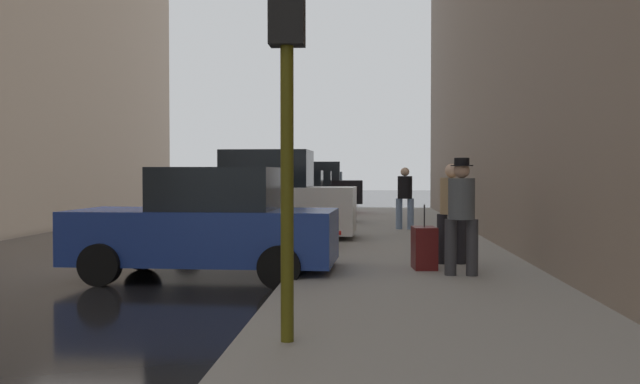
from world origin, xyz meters
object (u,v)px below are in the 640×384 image
object	(u,v)px
parked_black_suv	(315,187)
parked_gray_coupe	(322,189)
parked_red_hatchback	(303,195)
pedestrian_in_tan_coat	(452,208)
parked_silver_sedan	(288,200)
rolling_suitcase	(424,248)
fire_hydrant	(331,231)
pedestrian_with_beanie	(462,210)
parked_white_van	(261,201)
parked_blue_sedan	(207,226)
traffic_light	(287,56)
pedestrian_in_jeans	(405,195)

from	to	relation	value
parked_black_suv	parked_gray_coupe	bearing A→B (deg)	90.00
parked_red_hatchback	pedestrian_in_tan_coat	bearing A→B (deg)	-75.65
parked_black_suv	parked_red_hatchback	bearing A→B (deg)	-90.00
parked_silver_sedan	rolling_suitcase	world-z (taller)	parked_silver_sedan
fire_hydrant	pedestrian_with_beanie	world-z (taller)	pedestrian_with_beanie
parked_white_van	parked_blue_sedan	bearing A→B (deg)	-90.00
parked_gray_coupe	traffic_light	distance (m)	32.75
parked_white_van	rolling_suitcase	xyz separation A→B (m)	(3.49, -5.42, -0.54)
parked_gray_coupe	fire_hydrant	distance (m)	24.34
rolling_suitcase	parked_blue_sedan	bearing A→B (deg)	-175.51
parked_red_hatchback	pedestrian_with_beanie	size ratio (longest dim) A/B	2.39
parked_black_suv	pedestrian_with_beanie	bearing A→B (deg)	-80.19
parked_white_van	fire_hydrant	size ratio (longest dim) A/B	6.61
parked_blue_sedan	fire_hydrant	bearing A→B (deg)	63.08
parked_blue_sedan	rolling_suitcase	size ratio (longest dim) A/B	4.09
parked_white_van	pedestrian_with_beanie	size ratio (longest dim) A/B	2.62
parked_blue_sedan	parked_red_hatchback	xyz separation A→B (m)	(0.00, 16.59, 0.00)
traffic_light	pedestrian_in_jeans	xyz separation A→B (m)	(1.73, 13.33, -1.65)
parked_blue_sedan	parked_black_suv	xyz separation A→B (m)	(-0.00, 22.62, 0.18)
parked_gray_coupe	pedestrian_in_tan_coat	size ratio (longest dim) A/B	2.47
pedestrian_in_tan_coat	rolling_suitcase	world-z (taller)	pedestrian_in_tan_coat
parked_white_van	parked_gray_coupe	world-z (taller)	parked_white_van
parked_silver_sedan	fire_hydrant	size ratio (longest dim) A/B	6.01
traffic_light	parked_gray_coupe	bearing A→B (deg)	93.25
parked_blue_sedan	parked_white_van	distance (m)	5.70
pedestrian_in_jeans	rolling_suitcase	size ratio (longest dim) A/B	1.64
traffic_light	parked_red_hatchback	bearing A→B (deg)	94.95
parked_blue_sedan	pedestrian_in_tan_coat	distance (m)	4.12
parked_blue_sedan	pedestrian_in_tan_coat	bearing A→B (deg)	13.37
parked_gray_coupe	fire_hydrant	size ratio (longest dim) A/B	5.99
parked_silver_sedan	pedestrian_in_tan_coat	distance (m)	11.07
parked_silver_sedan	traffic_light	xyz separation A→B (m)	(1.85, -16.08, 1.91)
parked_white_van	pedestrian_in_tan_coat	xyz separation A→B (m)	(4.00, -4.74, 0.07)
parked_white_van	parked_gray_coupe	size ratio (longest dim) A/B	1.10
pedestrian_with_beanie	rolling_suitcase	size ratio (longest dim) A/B	1.71
traffic_light	pedestrian_in_tan_coat	bearing A→B (deg)	69.58
fire_hydrant	pedestrian_in_tan_coat	distance (m)	3.46
parked_red_hatchback	fire_hydrant	size ratio (longest dim) A/B	6.02
fire_hydrant	parked_silver_sedan	bearing A→B (deg)	103.16
parked_white_van	parked_black_suv	distance (m)	16.93
parked_black_suv	pedestrian_in_tan_coat	xyz separation A→B (m)	(4.00, -21.67, 0.07)
parked_blue_sedan	parked_black_suv	world-z (taller)	parked_black_suv
parked_red_hatchback	pedestrian_in_tan_coat	distance (m)	16.14
parked_gray_coupe	pedestrian_in_tan_coat	xyz separation A→B (m)	(4.00, -26.87, 0.26)
parked_silver_sedan	traffic_light	world-z (taller)	traffic_light
pedestrian_in_jeans	pedestrian_with_beanie	xyz separation A→B (m)	(0.41, -8.95, 0.03)
parked_white_van	rolling_suitcase	distance (m)	6.47
parked_black_suv	pedestrian_in_jeans	size ratio (longest dim) A/B	2.73
parked_white_van	parked_black_suv	size ratio (longest dim) A/B	1.00
parked_white_van	traffic_light	xyz separation A→B (m)	(1.85, -10.51, 1.73)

